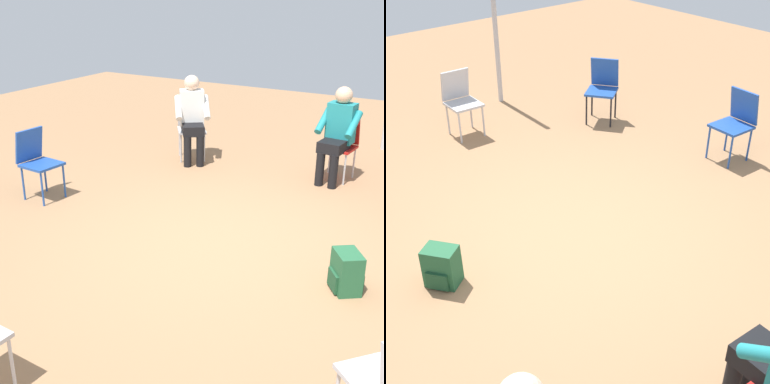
# 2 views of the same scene
# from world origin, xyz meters

# --- Properties ---
(ground_plane) EXTENTS (15.99, 15.99, 0.00)m
(ground_plane) POSITION_xyz_m (0.00, 0.00, 0.00)
(ground_plane) COLOR #99704C
(chair_northwest) EXTENTS (0.57, 0.58, 0.85)m
(chair_northwest) POSITION_xyz_m (-1.90, 2.09, 0.50)
(chair_northwest) COLOR #1E4799
(chair_northwest) RESTS_ON ground
(chair_west) EXTENTS (0.45, 0.42, 0.85)m
(chair_west) POSITION_xyz_m (-2.75, 0.37, 0.50)
(chair_west) COLOR #B7B7BC
(chair_west) RESTS_ON ground
(chair_north) EXTENTS (0.43, 0.46, 0.85)m
(chair_north) POSITION_xyz_m (-0.00, 2.50, 0.50)
(chair_north) COLOR #1E4799
(chair_north) RESTS_ON ground
(backpack_near_laptop_user) EXTENTS (0.34, 0.33, 0.36)m
(backpack_near_laptop_user) POSITION_xyz_m (-0.21, -1.31, 0.16)
(backpack_near_laptop_user) COLOR #235B38
(backpack_near_laptop_user) RESTS_ON ground
(tent_pole_far) EXTENTS (0.07, 0.07, 2.69)m
(tent_pole_far) POSITION_xyz_m (-3.40, 1.38, 1.34)
(tent_pole_far) COLOR #B2B2B7
(tent_pole_far) RESTS_ON ground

